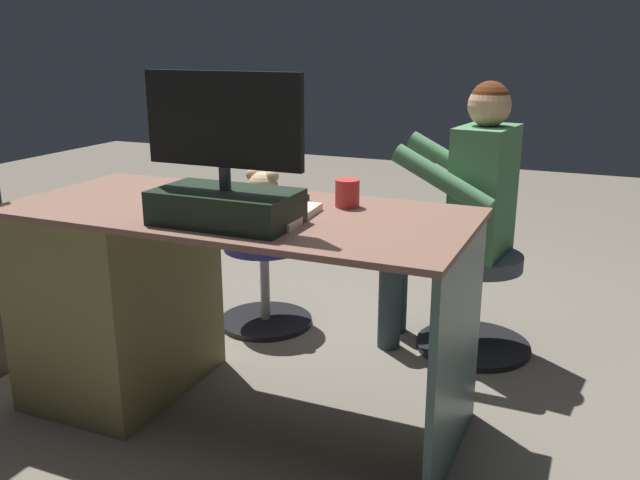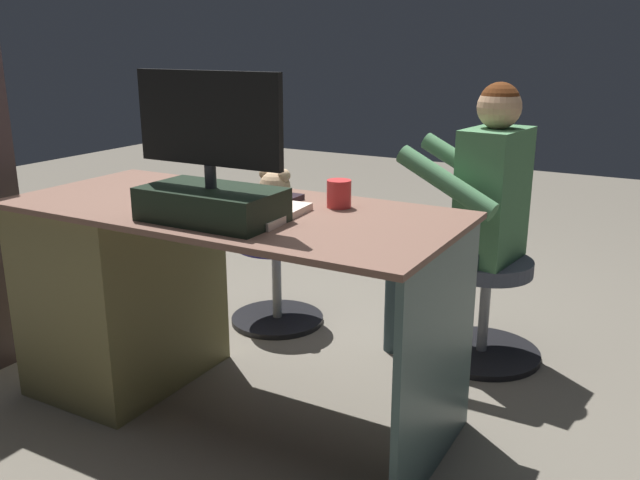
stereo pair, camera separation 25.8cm
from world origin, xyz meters
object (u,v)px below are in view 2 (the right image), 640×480
at_px(desk, 142,286).
at_px(office_chair_teddy, 277,271).
at_px(tv_remote, 198,201).
at_px(person, 472,204).
at_px(monitor, 211,182).
at_px(visitor_chair, 485,304).
at_px(teddy_bear, 276,204).
at_px(cup, 339,194).
at_px(keyboard, 244,194).
at_px(computer_mouse, 188,183).

relative_size(desk, office_chair_teddy, 3.55).
xyz_separation_m(tv_remote, person, (-0.70, -0.87, -0.11)).
xyz_separation_m(monitor, visitor_chair, (-0.59, -1.04, -0.65)).
bearing_deg(office_chair_teddy, teddy_bear, -90.00).
bearing_deg(monitor, tv_remote, -39.98).
relative_size(cup, person, 0.08).
bearing_deg(keyboard, cup, -175.56).
xyz_separation_m(monitor, office_chair_teddy, (0.37, -0.91, -0.62)).
height_order(desk, tv_remote, tv_remote).
height_order(desk, cup, cup).
xyz_separation_m(tv_remote, visitor_chair, (-0.78, -0.88, -0.53)).
relative_size(tv_remote, person, 0.13).
bearing_deg(visitor_chair, cup, 64.26).
bearing_deg(tv_remote, computer_mouse, -21.27).
relative_size(monitor, person, 0.45).
xyz_separation_m(keyboard, person, (-0.62, -0.71, -0.11)).
bearing_deg(teddy_bear, office_chair_teddy, 90.00).
xyz_separation_m(desk, computer_mouse, (-0.10, -0.18, 0.38)).
xyz_separation_m(computer_mouse, person, (-0.90, -0.68, -0.12)).
distance_m(keyboard, teddy_bear, 0.69).
bearing_deg(computer_mouse, desk, 59.35).
bearing_deg(tv_remote, teddy_bear, -54.58).
relative_size(keyboard, person, 0.37).
height_order(office_chair_teddy, person, person).
distance_m(cup, person, 0.74).
bearing_deg(computer_mouse, cup, -179.92).
bearing_deg(desk, teddy_bear, -99.44).
xyz_separation_m(tv_remote, office_chair_teddy, (0.18, -0.76, -0.51)).
xyz_separation_m(keyboard, tv_remote, (0.08, 0.16, -0.00)).
height_order(desk, person, person).
distance_m(desk, tv_remote, 0.48).
height_order(keyboard, teddy_bear, keyboard).
xyz_separation_m(computer_mouse, tv_remote, (-0.20, 0.19, -0.01)).
bearing_deg(computer_mouse, teddy_bear, -92.08).
height_order(keyboard, computer_mouse, computer_mouse).
bearing_deg(cup, monitor, 53.14).
relative_size(computer_mouse, cup, 1.04).
xyz_separation_m(cup, person, (-0.25, -0.68, -0.15)).
xyz_separation_m(monitor, teddy_bear, (0.37, -0.92, -0.30)).
height_order(desk, teddy_bear, desk).
height_order(office_chair_teddy, visitor_chair, same).
bearing_deg(teddy_bear, keyboard, 113.10).
relative_size(cup, tv_remote, 0.62).
relative_size(desk, teddy_bear, 4.98).
height_order(monitor, cup, monitor).
xyz_separation_m(monitor, computer_mouse, (0.39, -0.35, -0.10)).
height_order(keyboard, visitor_chair, keyboard).
bearing_deg(keyboard, teddy_bear, -66.90).
relative_size(monitor, tv_remote, 3.44).
bearing_deg(person, office_chair_teddy, 7.32).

